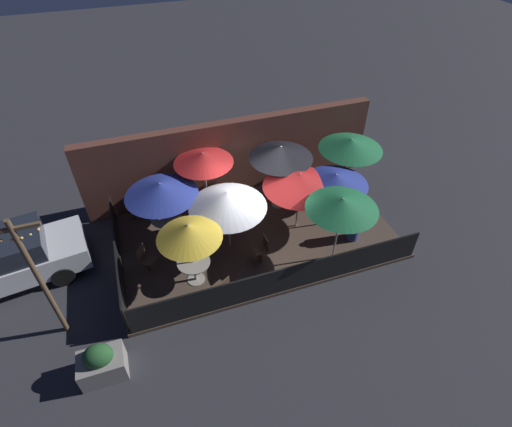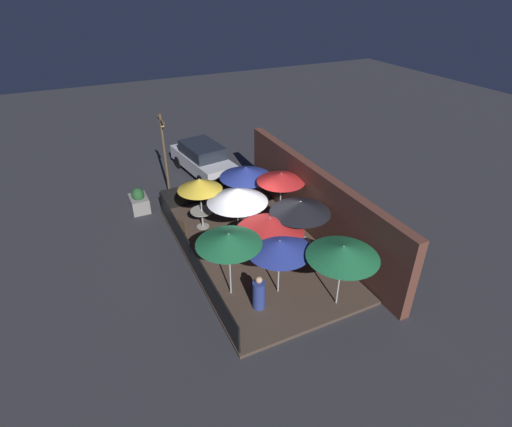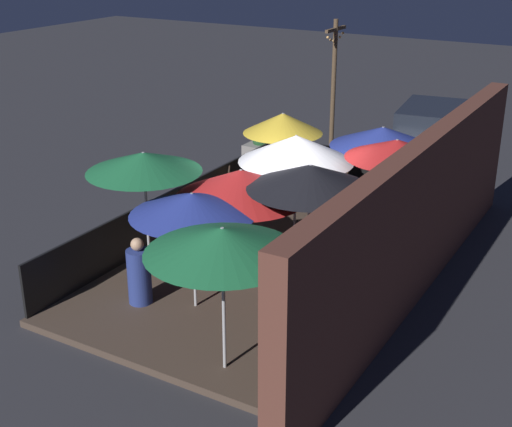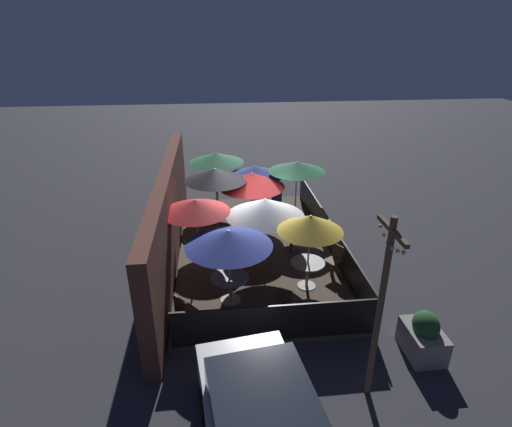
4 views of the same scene
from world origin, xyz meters
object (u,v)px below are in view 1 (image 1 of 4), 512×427
Objects in this scene: patio_umbrella_4 at (203,158)px; patio_chair_2 at (221,288)px; patio_umbrella_0 at (189,231)px; patio_umbrella_1 at (281,152)px; light_post at (37,276)px; patio_umbrella_3 at (351,144)px; dining_table_1 at (279,191)px; patio_chair_0 at (262,249)px; patio_umbrella_8 at (342,204)px; patio_chair_3 at (132,207)px; patio_chair_1 at (146,258)px; patio_umbrella_5 at (336,179)px; planter_box at (101,363)px; patron_0 at (354,226)px; patio_umbrella_2 at (161,189)px; parked_car_0 at (2,261)px; patio_umbrella_7 at (227,200)px; dining_table_0 at (194,265)px; dining_table_2 at (167,221)px; patio_umbrella_6 at (300,180)px.

patio_chair_2 is (-0.56, -3.89, -1.60)m from patio_umbrella_4.
patio_umbrella_1 is at bearing 34.31° from patio_umbrella_0.
patio_umbrella_0 is 3.58m from light_post.
patio_umbrella_3 is 2.88m from dining_table_1.
dining_table_1 is 0.94× the size of patio_chair_0.
patio_umbrella_3 is at bearing 56.68° from patio_umbrella_8.
patio_umbrella_3 is at bearing 41.38° from patio_chair_3.
dining_table_1 is at bearing 51.23° from patio_chair_1.
patio_chair_2 is at bearing -11.20° from patio_chair_1.
dining_table_1 is (-1.24, 1.45, -1.24)m from patio_umbrella_5.
patio_chair_0 is at bearing -121.99° from patio_umbrella_1.
patio_umbrella_3 is at bearing -89.18° from patio_chair_2.
planter_box is at bearing 78.82° from patio_chair_2.
patio_umbrella_0 reaches higher than patio_chair_0.
patron_0 is at bearing 177.91° from patio_chair_0.
patio_umbrella_1 reaches higher than patio_umbrella_2.
patio_umbrella_8 is at bearing -0.35° from light_post.
parked_car_0 is (-5.59, 2.71, 0.23)m from patio_chair_2.
patio_umbrella_7 is (-4.68, -1.32, -0.13)m from patio_umbrella_3.
patio_umbrella_3 reaches higher than dining_table_0.
patio_umbrella_8 is 1.94m from patron_0.
parked_car_0 reaches higher than patio_chair_0.
patio_chair_2 is at bearing 164.92° from patron_0.
patio_chair_2 reaches higher than dining_table_0.
parked_car_0 is at bearing 122.33° from planter_box.
patio_chair_3 is (-1.40, 3.26, -0.09)m from dining_table_0.
light_post is (-3.56, -0.44, 0.11)m from patio_umbrella_0.
patio_umbrella_2 is 2.02× the size of planter_box.
patio_chair_2 is at bearing -72.89° from dining_table_2.
patio_umbrella_3 reaches higher than dining_table_1.
patio_umbrella_3 reaches higher than dining_table_2.
dining_table_1 is 0.95× the size of patio_chair_3.
dining_table_1 is at bearing -71.74° from patio_chair_2.
parked_car_0 is at bearing -15.50° from patio_chair_0.
dining_table_0 is (0.00, 0.00, -1.33)m from patio_umbrella_0.
patio_umbrella_3 reaches higher than patio_chair_3.
patio_umbrella_1 reaches higher than dining_table_2.
patio_umbrella_7 is at bearing 152.21° from patio_umbrella_8.
patio_chair_3 is (-5.04, 2.09, -1.36)m from patio_umbrella_6.
patio_chair_1 is at bearing -122.83° from dining_table_2.
patio_umbrella_7 is at bearing 178.66° from patio_umbrella_5.
patio_umbrella_3 is 2.36× the size of dining_table_0.
light_post is (-2.29, -1.26, 1.56)m from patio_chair_1.
patio_umbrella_6 is at bearing 107.16° from patio_umbrella_8.
patron_0 reaches higher than planter_box.
patio_umbrella_4 is 1.00× the size of patio_umbrella_6.
patio_umbrella_1 is 7.59m from light_post.
patio_umbrella_5 is 2.23× the size of patio_chair_2.
parked_car_0 is (-5.06, 1.79, -1.21)m from patio_umbrella_0.
patio_umbrella_1 reaches higher than patio_chair_1.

